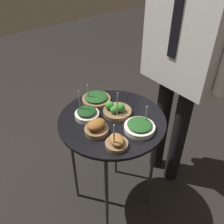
# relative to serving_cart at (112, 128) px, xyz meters

# --- Properties ---
(ground_plane) EXTENTS (8.00, 8.00, 0.00)m
(ground_plane) POSITION_rel_serving_cart_xyz_m (0.00, 0.00, -0.71)
(ground_plane) COLOR black
(serving_cart) EXTENTS (0.62, 0.62, 0.78)m
(serving_cart) POSITION_rel_serving_cart_xyz_m (0.00, 0.00, 0.00)
(serving_cart) COLOR black
(serving_cart) RESTS_ON ground_plane
(bowl_broccoli_back_left) EXTENTS (0.17, 0.17, 0.18)m
(bowl_broccoli_back_left) POSITION_rel_serving_cart_xyz_m (-0.02, 0.05, 0.10)
(bowl_broccoli_back_left) COLOR brown
(bowl_broccoli_back_left) RESTS_ON serving_cart
(bowl_roast_front_right) EXTENTS (0.12, 0.12, 0.16)m
(bowl_roast_front_right) POSITION_rel_serving_cart_xyz_m (0.19, -0.12, 0.09)
(bowl_roast_front_right) COLOR brown
(bowl_roast_front_right) RESTS_ON serving_cart
(bowl_spinach_center) EXTENTS (0.14, 0.14, 0.18)m
(bowl_spinach_center) POSITION_rel_serving_cart_xyz_m (-0.10, -0.10, 0.09)
(bowl_spinach_center) COLOR silver
(bowl_spinach_center) RESTS_ON serving_cart
(bowl_roast_front_center) EXTENTS (0.13, 0.13, 0.08)m
(bowl_roast_front_center) POSITION_rel_serving_cart_xyz_m (0.04, -0.14, 0.10)
(bowl_roast_front_center) COLOR brown
(bowl_roast_front_center) RESTS_ON serving_cart
(bowl_spinach_far_rim) EXTENTS (0.18, 0.18, 0.12)m
(bowl_spinach_far_rim) POSITION_rel_serving_cart_xyz_m (-0.20, 0.04, 0.09)
(bowl_spinach_far_rim) COLOR brown
(bowl_spinach_far_rim) RESTS_ON serving_cart
(bowl_spinach_back_right) EXTENTS (0.17, 0.17, 0.14)m
(bowl_spinach_back_right) POSITION_rel_serving_cart_xyz_m (0.17, 0.06, 0.09)
(bowl_spinach_back_right) COLOR silver
(bowl_spinach_back_right) RESTS_ON serving_cart
(waiter_figure) EXTENTS (0.64, 0.24, 1.73)m
(waiter_figure) POSITION_rel_serving_cart_xyz_m (0.04, 0.52, 0.39)
(waiter_figure) COLOR black
(waiter_figure) RESTS_ON ground_plane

